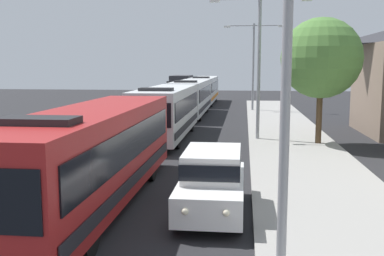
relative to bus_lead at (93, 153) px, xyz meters
The scene contains 10 objects.
bus_lead is the anchor object (origin of this frame).
bus_second_in_line 13.38m from the bus_lead, 90.00° to the left, with size 2.58×11.04×3.21m.
bus_middle 25.70m from the bus_lead, 90.00° to the left, with size 2.58×11.92×3.21m.
bus_fourth_in_line 38.59m from the bus_lead, 90.00° to the left, with size 2.58×12.22×3.21m.
white_suv 3.77m from the bus_lead, ahead, with size 1.86×4.63×1.90m.
box_truck_oncoming 42.73m from the bus_lead, 94.43° to the left, with size 2.35×7.12×3.15m.
streetlamp_near 7.90m from the bus_lead, 38.59° to the right, with size 6.10×0.28×8.83m.
streetlamp_mid 14.51m from the bus_lead, 67.49° to the left, with size 5.68×0.28×8.13m.
streetlamp_far 31.03m from the bus_lead, 79.92° to the left, with size 5.61×0.28×8.15m.
roadside_tree 14.99m from the bus_lead, 53.80° to the left, with size 4.32×4.32×6.77m.
Camera 1 is at (3.30, -0.34, 4.36)m, focal length 42.26 mm.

